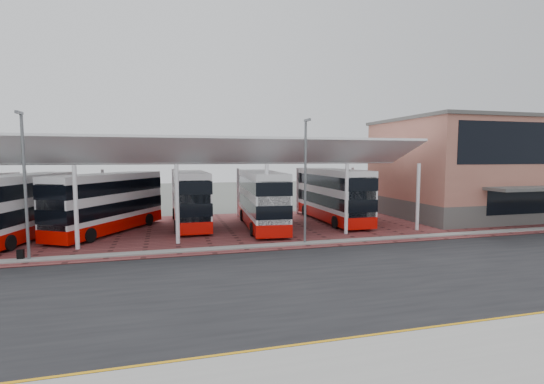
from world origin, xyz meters
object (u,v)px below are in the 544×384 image
object	(u,v)px
terminal	(482,168)
bus_4	(262,200)
bus_3	(190,198)
bus_1	(22,207)
bus_2	(108,203)
bus_5	(332,195)

from	to	relation	value
terminal	bus_4	world-z (taller)	terminal
bus_3	bus_4	distance (m)	6.06
terminal	bus_1	bearing A→B (deg)	-178.04
bus_2	bus_5	xyz separation A→B (m)	(18.34, 0.48, 0.08)
terminal	bus_3	distance (m)	27.92
bus_3	bus_5	world-z (taller)	bus_5
terminal	bus_2	size ratio (longest dim) A/B	1.76
bus_5	bus_3	bearing A→B (deg)	174.61
terminal	bus_2	distance (m)	33.98
bus_2	bus_4	size ratio (longest dim) A/B	0.95
bus_1	terminal	bearing A→B (deg)	15.35
bus_2	bus_3	xyz separation A→B (m)	(6.12, 1.64, 0.02)
bus_1	bus_2	size ratio (longest dim) A/B	1.06
bus_3	bus_2	bearing A→B (deg)	-165.15
bus_2	bus_3	size ratio (longest dim) A/B	0.97
bus_4	bus_5	size ratio (longest dim) A/B	0.99
bus_3	bus_4	world-z (taller)	bus_4
bus_1	bus_2	xyz separation A→B (m)	(5.30, 1.20, -0.02)
bus_1	bus_5	size ratio (longest dim) A/B	1.00
bus_2	bus_3	world-z (taller)	bus_3
bus_2	terminal	bearing A→B (deg)	30.91
bus_4	bus_5	bearing A→B (deg)	16.58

